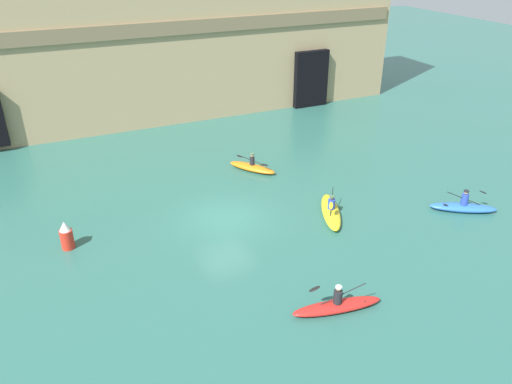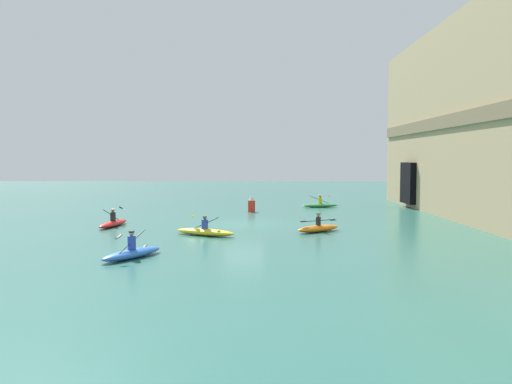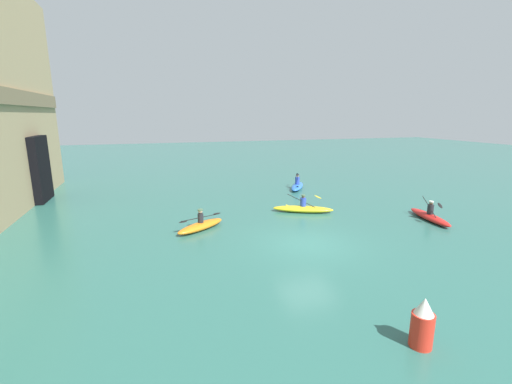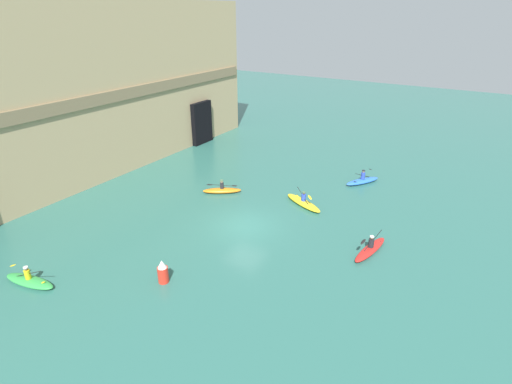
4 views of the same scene
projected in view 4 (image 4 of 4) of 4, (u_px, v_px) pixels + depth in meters
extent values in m
plane|color=#2D665B|center=(245.00, 226.00, 26.26)|extent=(120.00, 120.00, 0.00)
cube|color=tan|center=(72.00, 94.00, 31.66)|extent=(38.23, 5.61, 13.72)
cube|color=#79674A|center=(96.00, 100.00, 30.38)|extent=(37.46, 0.24, 0.91)
cube|color=black|center=(201.00, 123.00, 41.55)|extent=(2.78, 0.70, 4.30)
ellipsoid|color=blue|center=(362.00, 181.00, 32.56)|extent=(3.15, 2.36, 0.37)
cylinder|color=#2D47B7|center=(363.00, 176.00, 32.36)|extent=(0.34, 0.34, 0.56)
sphere|color=tan|center=(364.00, 172.00, 32.21)|extent=(0.20, 0.20, 0.20)
cylinder|color=#232328|center=(364.00, 171.00, 32.17)|extent=(0.25, 0.25, 0.06)
cylinder|color=black|center=(363.00, 176.00, 32.35)|extent=(1.77, 0.76, 0.82)
ellipsoid|color=black|center=(356.00, 182.00, 32.06)|extent=(0.46, 0.33, 0.22)
ellipsoid|color=black|center=(370.00, 169.00, 32.65)|extent=(0.46, 0.33, 0.22)
ellipsoid|color=green|center=(29.00, 281.00, 20.66)|extent=(1.37, 3.21, 0.33)
cylinder|color=gold|center=(28.00, 274.00, 20.48)|extent=(0.29, 0.29, 0.52)
sphere|color=brown|center=(26.00, 269.00, 20.33)|extent=(0.19, 0.19, 0.19)
cylinder|color=silver|center=(25.00, 267.00, 20.30)|extent=(0.24, 0.24, 0.06)
cylinder|color=black|center=(27.00, 274.00, 20.47)|extent=(0.49, 1.88, 0.81)
ellipsoid|color=yellow|center=(13.00, 265.00, 20.57)|extent=(0.28, 0.46, 0.21)
ellipsoid|color=yellow|center=(42.00, 283.00, 20.38)|extent=(0.28, 0.46, 0.21)
ellipsoid|color=yellow|center=(303.00, 203.00, 28.93)|extent=(2.26, 3.58, 0.38)
cylinder|color=#2D47B7|center=(304.00, 197.00, 28.75)|extent=(0.35, 0.35, 0.48)
sphere|color=brown|center=(304.00, 193.00, 28.61)|extent=(0.19, 0.19, 0.19)
cylinder|color=#4C6B4C|center=(304.00, 192.00, 28.58)|extent=(0.23, 0.23, 0.06)
cylinder|color=black|center=(304.00, 197.00, 28.74)|extent=(1.15, 1.60, 0.83)
ellipsoid|color=yellow|center=(310.00, 197.00, 27.89)|extent=(0.39, 0.45, 0.21)
ellipsoid|color=yellow|center=(298.00, 197.00, 29.60)|extent=(0.39, 0.45, 0.21)
ellipsoid|color=orange|center=(222.00, 191.00, 30.86)|extent=(2.33, 2.85, 0.38)
cylinder|color=#232328|center=(222.00, 186.00, 30.69)|extent=(0.28, 0.28, 0.47)
sphere|color=tan|center=(222.00, 181.00, 30.54)|extent=(0.21, 0.21, 0.21)
cylinder|color=#4C6B4C|center=(222.00, 180.00, 30.51)|extent=(0.27, 0.27, 0.06)
cylinder|color=black|center=(222.00, 185.00, 30.68)|extent=(0.94, 2.05, 0.08)
ellipsoid|color=black|center=(235.00, 186.00, 30.55)|extent=(0.34, 0.48, 0.06)
ellipsoid|color=black|center=(209.00, 185.00, 30.80)|extent=(0.34, 0.48, 0.06)
ellipsoid|color=red|center=(370.00, 249.00, 23.36)|extent=(3.48, 1.25, 0.36)
cylinder|color=#232328|center=(371.00, 243.00, 23.17)|extent=(0.33, 0.33, 0.52)
sphere|color=brown|center=(372.00, 238.00, 23.02)|extent=(0.19, 0.19, 0.19)
cylinder|color=silver|center=(372.00, 237.00, 22.99)|extent=(0.24, 0.24, 0.06)
cylinder|color=black|center=(371.00, 243.00, 23.16)|extent=(1.92, 0.61, 0.99)
ellipsoid|color=black|center=(379.00, 244.00, 23.87)|extent=(0.45, 0.29, 0.24)
ellipsoid|color=black|center=(363.00, 242.00, 22.45)|extent=(0.45, 0.29, 0.24)
cylinder|color=red|center=(163.00, 275.00, 20.70)|extent=(0.56, 0.56, 0.90)
cone|color=white|center=(162.00, 264.00, 20.42)|extent=(0.47, 0.47, 0.43)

